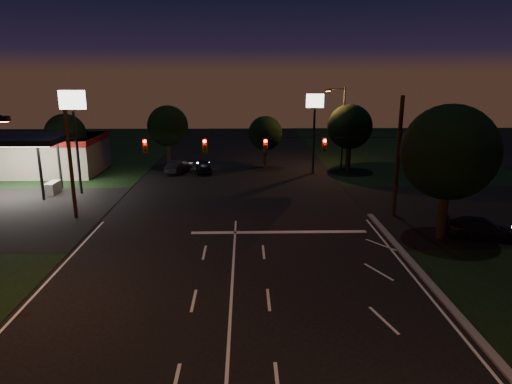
{
  "coord_description": "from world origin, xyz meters",
  "views": [
    {
      "loc": [
        0.71,
        -17.89,
        10.66
      ],
      "look_at": [
        1.41,
        10.97,
        3.0
      ],
      "focal_mm": 32.0,
      "sensor_mm": 36.0,
      "label": 1
    }
  ],
  "objects_px": {
    "tree_right_near": "(448,153)",
    "car_cross": "(482,228)",
    "utility_pole_right": "(393,216)",
    "car_oncoming_a": "(204,167)",
    "car_oncoming_b": "(179,166)"
  },
  "relations": [
    {
      "from": "utility_pole_right",
      "to": "car_oncoming_a",
      "type": "height_order",
      "value": "utility_pole_right"
    },
    {
      "from": "tree_right_near",
      "to": "car_oncoming_b",
      "type": "xyz_separation_m",
      "value": [
        -19.98,
        20.48,
        -4.99
      ]
    },
    {
      "from": "utility_pole_right",
      "to": "tree_right_near",
      "type": "bearing_deg",
      "value": -72.47
    },
    {
      "from": "tree_right_near",
      "to": "car_oncoming_a",
      "type": "bearing_deg",
      "value": 130.21
    },
    {
      "from": "tree_right_near",
      "to": "car_oncoming_b",
      "type": "bearing_deg",
      "value": 134.3
    },
    {
      "from": "utility_pole_right",
      "to": "car_oncoming_a",
      "type": "bearing_deg",
      "value": 135.27
    },
    {
      "from": "tree_right_near",
      "to": "car_oncoming_b",
      "type": "distance_m",
      "value": 29.04
    },
    {
      "from": "utility_pole_right",
      "to": "car_cross",
      "type": "distance_m",
      "value": 6.59
    },
    {
      "from": "car_oncoming_a",
      "to": "car_oncoming_b",
      "type": "height_order",
      "value": "car_oncoming_b"
    },
    {
      "from": "car_cross",
      "to": "car_oncoming_a",
      "type": "bearing_deg",
      "value": 59.18
    },
    {
      "from": "car_oncoming_a",
      "to": "car_cross",
      "type": "xyz_separation_m",
      "value": [
        19.97,
        -20.59,
        0.0
      ]
    },
    {
      "from": "car_cross",
      "to": "utility_pole_right",
      "type": "bearing_deg",
      "value": 55.3
    },
    {
      "from": "utility_pole_right",
      "to": "car_oncoming_b",
      "type": "height_order",
      "value": "utility_pole_right"
    },
    {
      "from": "tree_right_near",
      "to": "car_cross",
      "type": "height_order",
      "value": "tree_right_near"
    },
    {
      "from": "car_oncoming_a",
      "to": "utility_pole_right",
      "type": "bearing_deg",
      "value": 127.35
    }
  ]
}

